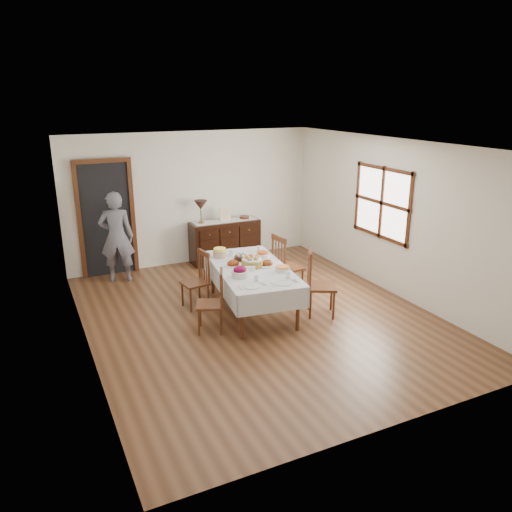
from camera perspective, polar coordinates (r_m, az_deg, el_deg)
name	(u,v)px	position (r m, az deg, el deg)	size (l,w,h in m)	color
ground	(259,316)	(7.75, 0.32, -6.90)	(6.00, 6.00, 0.00)	brown
room_shell	(238,208)	(7.53, -2.06, 5.55)	(5.02, 6.02, 2.65)	white
dining_table	(251,273)	(7.73, -0.52, -1.90)	(1.33, 2.21, 0.72)	silver
chair_left_near	(213,301)	(7.14, -4.93, -5.15)	(0.50, 0.50, 0.91)	#4E2714
chair_left_far	(197,279)	(7.99, -6.71, -2.65)	(0.43, 0.43, 0.92)	#4E2714
chair_right_near	(318,283)	(7.68, 7.13, -3.04)	(0.58, 0.58, 1.04)	#4E2714
chair_right_far	(286,265)	(8.41, 3.40, -1.00)	(0.46, 0.46, 1.04)	#4E2714
sideboard	(225,241)	(10.14, -3.57, 1.71)	(1.40, 0.51, 0.84)	black
person	(116,234)	(9.26, -15.67, 2.44)	(0.55, 0.35, 1.77)	slate
bread_basket	(252,262)	(7.71, -0.44, -0.69)	(0.34, 0.34, 0.19)	olive
egg_basket	(242,257)	(8.05, -1.59, -0.16)	(0.27, 0.27, 0.11)	black
ham_platter_a	(233,264)	(7.77, -2.64, -0.91)	(0.28, 0.28, 0.11)	silver
ham_platter_b	(267,264)	(7.77, 1.30, -0.90)	(0.33, 0.33, 0.11)	silver
beet_bowl	(240,272)	(7.29, -1.84, -1.86)	(0.25, 0.25, 0.17)	silver
carrot_bowl	(263,255)	(8.16, 0.75, 0.17)	(0.21, 0.21, 0.10)	silver
pineapple_bowl	(220,253)	(8.18, -4.16, 0.37)	(0.22, 0.22, 0.15)	tan
casserole_dish	(282,269)	(7.54, 3.04, -1.45)	(0.22, 0.22, 0.08)	silver
butter_dish	(250,269)	(7.54, -0.69, -1.45)	(0.15, 0.11, 0.07)	silver
setting_left	(253,283)	(7.00, -0.36, -3.15)	(0.44, 0.31, 0.10)	silver
setting_right	(285,280)	(7.12, 3.30, -2.79)	(0.44, 0.31, 0.10)	silver
glass_far_a	(232,252)	(8.25, -2.81, 0.40)	(0.07, 0.07, 0.11)	white
glass_far_b	(259,249)	(8.46, 0.34, 0.83)	(0.07, 0.07, 0.09)	white
runner	(225,221)	(10.05, -3.57, 4.06)	(1.30, 0.35, 0.01)	silver
table_lamp	(201,206)	(9.81, -6.35, 5.73)	(0.26, 0.26, 0.46)	brown
picture_frame	(225,214)	(9.99, -3.56, 4.76)	(0.22, 0.08, 0.28)	beige
deco_bowl	(244,217)	(10.20, -1.35, 4.44)	(0.20, 0.20, 0.06)	#4E2714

